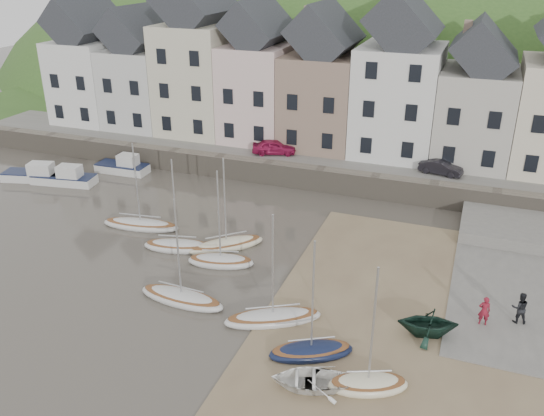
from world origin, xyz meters
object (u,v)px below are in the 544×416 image
at_px(car_left, 274,147).
at_px(car_right, 441,167).
at_px(sailboat_0, 141,224).
at_px(person_dark, 520,308).
at_px(rowboat_white, 309,379).
at_px(rowboat_green, 428,322).
at_px(person_red, 484,311).

distance_m(car_left, car_right, 13.80).
bearing_deg(car_left, sailboat_0, 142.33).
relative_size(sailboat_0, person_dark, 3.69).
distance_m(rowboat_white, person_dark, 11.87).
xyz_separation_m(rowboat_green, person_dark, (4.22, 2.68, 0.14)).
bearing_deg(car_right, sailboat_0, 137.67).
xyz_separation_m(rowboat_white, car_right, (3.08, 24.54, 1.74)).
relative_size(rowboat_white, car_left, 0.90).
bearing_deg(sailboat_0, person_red, -9.25).
relative_size(rowboat_green, person_red, 1.82).
height_order(rowboat_white, person_red, person_red).
bearing_deg(rowboat_green, person_dark, 108.27).
bearing_deg(rowboat_white, person_dark, 117.02).
bearing_deg(rowboat_green, rowboat_white, -52.78).
distance_m(person_dark, car_left, 25.37).
height_order(rowboat_green, car_left, car_left).
bearing_deg(rowboat_white, sailboat_0, -141.75).
relative_size(person_red, person_dark, 0.94).
xyz_separation_m(rowboat_white, rowboat_green, (4.39, 5.48, 0.42)).
xyz_separation_m(sailboat_0, car_right, (18.57, 13.56, 1.89)).
distance_m(rowboat_green, car_left, 24.37).
relative_size(car_left, car_right, 1.12).
relative_size(rowboat_white, rowboat_green, 1.14).
bearing_deg(rowboat_white, person_red, 120.17).
relative_size(sailboat_0, rowboat_green, 2.16).
relative_size(sailboat_0, car_right, 1.91).
bearing_deg(person_red, car_left, -51.02).
relative_size(person_red, car_right, 0.48).
relative_size(sailboat_0, person_red, 3.94).
bearing_deg(rowboat_white, car_left, -172.83).
bearing_deg(person_dark, sailboat_0, -17.78).
bearing_deg(car_left, rowboat_green, -159.86).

